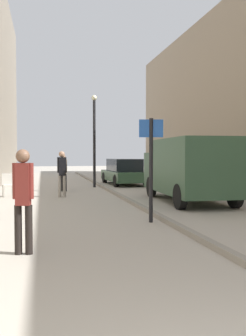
% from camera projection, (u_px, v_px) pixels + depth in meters
% --- Properties ---
extents(ground_plane, '(80.00, 80.00, 0.00)m').
position_uv_depth(ground_plane, '(82.00, 200.00, 13.47)').
color(ground_plane, '#A8A093').
extents(kerb_strip, '(0.16, 40.00, 0.12)m').
position_uv_depth(kerb_strip, '(124.00, 198.00, 13.81)').
color(kerb_strip, gray).
rests_on(kerb_strip, ground_plane).
extents(pedestrian_main_foreground, '(0.36, 0.24, 1.83)m').
position_uv_depth(pedestrian_main_foreground, '(62.00, 171.00, 14.49)').
color(pedestrian_main_foreground, gray).
rests_on(pedestrian_main_foreground, ground_plane).
extents(pedestrian_mid_block, '(0.33, 0.22, 1.69)m').
position_uv_depth(pedestrian_mid_block, '(63.00, 170.00, 16.80)').
color(pedestrian_mid_block, black).
rests_on(pedestrian_mid_block, ground_plane).
extents(pedestrian_far_crossing, '(0.35, 0.23, 1.79)m').
position_uv_depth(pedestrian_far_crossing, '(23.00, 194.00, 6.18)').
color(pedestrian_far_crossing, black).
rests_on(pedestrian_far_crossing, ground_plane).
extents(delivery_van, '(2.21, 5.07, 2.25)m').
position_uv_depth(delivery_van, '(189.00, 168.00, 13.03)').
color(delivery_van, '#335138').
rests_on(delivery_van, ground_plane).
extents(parked_car, '(1.99, 4.28, 1.45)m').
position_uv_depth(parked_car, '(124.00, 172.00, 20.64)').
color(parked_car, '#335138').
rests_on(parked_car, ground_plane).
extents(street_sign_post, '(0.59, 0.15, 2.60)m').
position_uv_depth(street_sign_post, '(151.00, 161.00, 9.09)').
color(street_sign_post, black).
rests_on(street_sign_post, ground_plane).
extents(lamp_post, '(0.28, 0.28, 4.76)m').
position_uv_depth(lamp_post, '(94.00, 135.00, 18.84)').
color(lamp_post, black).
rests_on(lamp_post, ground_plane).
extents(cafe_chair_near_window, '(0.54, 0.54, 0.94)m').
position_uv_depth(cafe_chair_near_window, '(8.00, 183.00, 14.61)').
color(cafe_chair_near_window, '#B7B2A8').
rests_on(cafe_chair_near_window, ground_plane).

